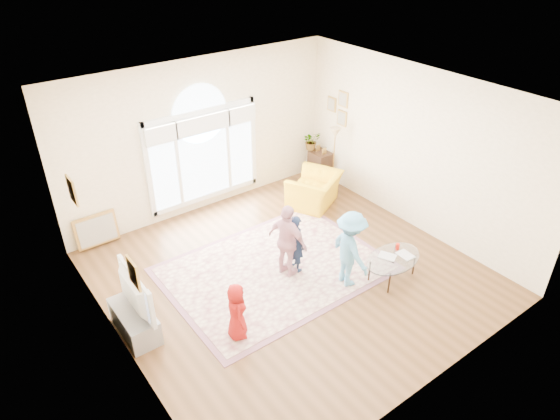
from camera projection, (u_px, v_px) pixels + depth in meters
ground at (291, 274)px, 8.84m from camera, size 6.00×6.00×0.00m
room_shell at (206, 141)px, 9.98m from camera, size 6.00×6.00×6.00m
area_rug at (275, 269)px, 8.95m from camera, size 3.60×2.60×0.02m
rug_border at (275, 269)px, 8.96m from camera, size 3.80×2.80×0.01m
tv_console at (135, 321)px, 7.54m from camera, size 0.45×1.00×0.42m
television at (130, 294)px, 7.26m from camera, size 0.17×1.14×0.65m
coffee_table at (393, 259)px, 8.56m from camera, size 1.22×0.86×0.54m
armchair at (314, 190)px, 10.75m from camera, size 1.41×1.35×0.71m
side_cabinet at (320, 166)px, 11.77m from camera, size 0.40×0.50×0.70m
floor_lamp at (335, 138)px, 10.85m from camera, size 0.31×0.31×1.51m
plant_pedestal at (311, 163)px, 11.91m from camera, size 0.20×0.20×0.70m
potted_plant at (311, 141)px, 11.61m from camera, size 0.46×0.42×0.44m
leaning_picture at (100, 245)px, 9.61m from camera, size 0.80×0.14×0.62m
child_red at (237, 311)px, 7.31m from camera, size 0.45×0.54×0.95m
child_navy at (295, 243)px, 8.67m from camera, size 0.30×0.42×1.10m
child_pink at (288, 241)px, 8.48m from camera, size 0.52×0.86×1.37m
child_blue at (350, 249)px, 8.27m from camera, size 0.65×0.96×1.38m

